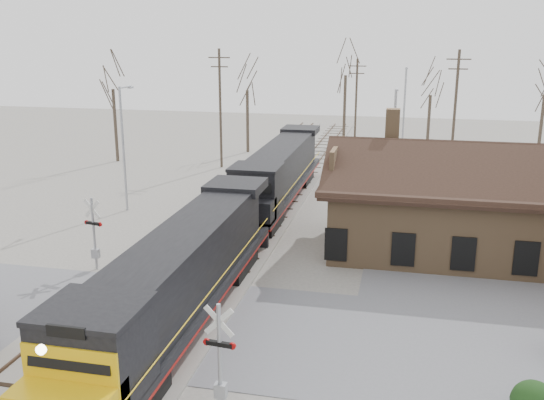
# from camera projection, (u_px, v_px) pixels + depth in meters

# --- Properties ---
(ground) EXTENTS (140.00, 140.00, 0.00)m
(ground) POSITION_uv_depth(u_px,v_px,m) (186.00, 324.00, 26.12)
(ground) COLOR #9B968C
(ground) RESTS_ON ground
(road) EXTENTS (60.00, 9.00, 0.03)m
(road) POSITION_uv_depth(u_px,v_px,m) (186.00, 324.00, 26.12)
(road) COLOR slate
(road) RESTS_ON ground
(track_main) EXTENTS (3.40, 90.00, 0.24)m
(track_main) POSITION_uv_depth(u_px,v_px,m) (265.00, 221.00, 40.22)
(track_main) COLOR #9B968C
(track_main) RESTS_ON ground
(track_siding) EXTENTS (3.40, 90.00, 0.24)m
(track_siding) POSITION_uv_depth(u_px,v_px,m) (201.00, 217.00, 41.16)
(track_siding) COLOR #9B968C
(track_siding) RESTS_ON ground
(depot) EXTENTS (15.20, 9.31, 7.90)m
(depot) POSITION_uv_depth(u_px,v_px,m) (459.00, 211.00, 34.26)
(depot) COLOR olive
(depot) RESTS_ON ground
(locomotive_lead) EXTENTS (2.96, 19.81, 4.40)m
(locomotive_lead) POSITION_uv_depth(u_px,v_px,m) (176.00, 283.00, 24.65)
(locomotive_lead) COLOR black
(locomotive_lead) RESTS_ON ground
(locomotive_trailing) EXTENTS (2.96, 19.81, 4.16)m
(locomotive_trailing) POSITION_uv_depth(u_px,v_px,m) (278.00, 174.00, 43.55)
(locomotive_trailing) COLOR black
(locomotive_trailing) RESTS_ON ground
(crossbuck_near) EXTENTS (1.13, 0.30, 3.96)m
(crossbuck_near) POSITION_uv_depth(u_px,v_px,m) (220.00, 364.00, 19.46)
(crossbuck_near) COLOR #A5A8AD
(crossbuck_near) RESTS_ON ground
(crossbuck_far) EXTENTS (1.11, 0.33, 3.92)m
(crossbuck_far) POSITION_uv_depth(u_px,v_px,m) (94.00, 236.00, 31.75)
(crossbuck_far) COLOR #A5A8AD
(crossbuck_far) RESTS_ON ground
(streetlight_a) EXTENTS (0.25, 2.04, 8.66)m
(streetlight_a) POSITION_uv_depth(u_px,v_px,m) (124.00, 142.00, 41.81)
(streetlight_a) COLOR #A5A8AD
(streetlight_a) RESTS_ON ground
(streetlight_b) EXTENTS (0.25, 2.04, 8.44)m
(streetlight_b) POSITION_uv_depth(u_px,v_px,m) (393.00, 142.00, 42.31)
(streetlight_b) COLOR #A5A8AD
(streetlight_b) RESTS_ON ground
(streetlight_c) EXTENTS (0.25, 2.04, 9.18)m
(streetlight_c) POSITION_uv_depth(u_px,v_px,m) (404.00, 112.00, 55.45)
(streetlight_c) COLOR #A5A8AD
(streetlight_c) RESTS_ON ground
(utility_pole_a) EXTENTS (2.00, 0.24, 10.82)m
(utility_pole_a) POSITION_uv_depth(u_px,v_px,m) (220.00, 107.00, 55.25)
(utility_pole_a) COLOR #382D23
(utility_pole_a) RESTS_ON ground
(utility_pole_b) EXTENTS (2.00, 0.24, 9.43)m
(utility_pole_b) POSITION_uv_depth(u_px,v_px,m) (356.00, 100.00, 67.63)
(utility_pole_b) COLOR #382D23
(utility_pole_b) RESTS_ON ground
(utility_pole_c) EXTENTS (2.00, 0.24, 10.83)m
(utility_pole_c) POSITION_uv_depth(u_px,v_px,m) (455.00, 112.00, 51.65)
(utility_pole_c) COLOR #382D23
(utility_pole_c) RESTS_ON ground
(tree_a) EXTENTS (4.66, 4.66, 11.42)m
(tree_a) POSITION_uv_depth(u_px,v_px,m) (112.00, 77.00, 57.31)
(tree_a) COLOR #382D23
(tree_a) RESTS_ON ground
(tree_b) EXTENTS (4.30, 4.30, 10.54)m
(tree_b) POSITION_uv_depth(u_px,v_px,m) (247.00, 80.00, 62.07)
(tree_b) COLOR #382D23
(tree_b) RESTS_ON ground
(tree_c) EXTENTS (5.12, 5.12, 12.54)m
(tree_c) POSITION_uv_depth(u_px,v_px,m) (346.00, 63.00, 65.96)
(tree_c) COLOR #382D23
(tree_c) RESTS_ON ground
(tree_d) EXTENTS (3.89, 3.89, 9.52)m
(tree_d) POSITION_uv_depth(u_px,v_px,m) (431.00, 86.00, 63.55)
(tree_d) COLOR #382D23
(tree_d) RESTS_ON ground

